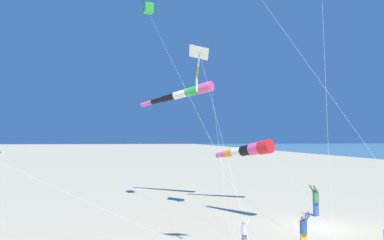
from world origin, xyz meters
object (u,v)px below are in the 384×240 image
person_child_grey_jacket (316,199)px  person_bystander_far (304,229)px  kite_box_red_high_left (149,1)px  kite_delta_green_low_center (200,53)px  kite_windsock_small_distant (185,93)px  person_child_green_jacket (244,231)px  kite_windsock_checkered_midright (250,150)px

person_child_grey_jacket → person_bystander_far: person_child_grey_jacket is taller
person_child_grey_jacket → kite_box_red_high_left: bearing=153.5°
kite_delta_green_low_center → kite_windsock_small_distant: 6.42m
person_bystander_far → kite_windsock_small_distant: bearing=101.2°
person_child_green_jacket → kite_windsock_small_distant: 15.70m
person_child_grey_jacket → kite_delta_green_low_center: size_ratio=0.18×
person_child_grey_jacket → person_bystander_far: bearing=-121.3°
person_child_green_jacket → person_child_grey_jacket: size_ratio=0.64×
kite_windsock_small_distant → kite_box_red_high_left: bearing=-130.5°
person_bystander_far → kite_delta_green_low_center: size_ratio=0.14×
person_child_grey_jacket → kite_windsock_checkered_midright: (-4.01, 0.12, 2.92)m
person_bystander_far → kite_delta_green_low_center: 12.73m
person_child_green_jacket → person_child_grey_jacket: 8.12m
kite_windsock_checkered_midright → kite_box_red_high_left: size_ratio=0.58×
kite_windsock_checkered_midright → kite_windsock_small_distant: 9.65m
person_bystander_far → kite_windsock_small_distant: kite_windsock_small_distant is taller
kite_windsock_small_distant → kite_delta_green_low_center: bearing=-89.2°
person_child_grey_jacket → kite_box_red_high_left: kite_box_red_high_left is taller
person_bystander_far → kite_windsock_checkered_midright: 7.01m
kite_windsock_checkered_midright → kite_windsock_small_distant: size_ratio=0.58×
kite_windsock_checkered_midright → kite_delta_green_low_center: size_ratio=0.82×
person_child_green_jacket → kite_box_red_high_left: size_ratio=0.08×
kite_windsock_checkered_midright → kite_box_red_high_left: 12.55m
person_child_green_jacket → kite_delta_green_low_center: bearing=93.5°
person_child_grey_jacket → kite_windsock_small_distant: (-6.62, 8.40, 7.15)m
person_child_green_jacket → kite_box_red_high_left: 17.26m
kite_delta_green_low_center → kite_box_red_high_left: bearing=140.6°
kite_windsock_checkered_midright → kite_box_red_high_left: bearing=140.3°
person_bystander_far → kite_box_red_high_left: bearing=118.4°
kite_box_red_high_left → person_child_grey_jacket: bearing=-26.5°
person_bystander_far → kite_windsock_small_distant: (-2.88, 14.56, 7.34)m
kite_box_red_high_left → person_bystander_far: bearing=-61.6°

